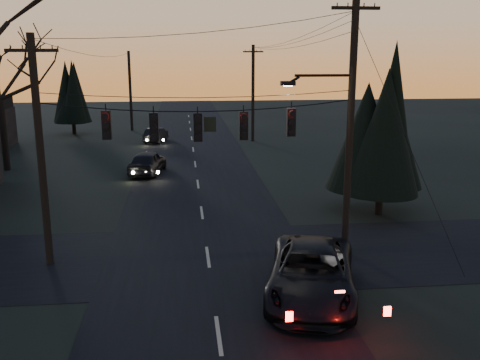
{
  "coord_description": "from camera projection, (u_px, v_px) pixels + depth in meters",
  "views": [
    {
      "loc": [
        -0.89,
        -9.7,
        7.82
      ],
      "look_at": [
        1.22,
        9.52,
        3.2
      ],
      "focal_mm": 40.0,
      "sensor_mm": 36.0,
      "label": 1
    }
  ],
  "objects": [
    {
      "name": "sedan_oncoming_a",
      "position": [
        147.0,
        162.0,
        35.19
      ],
      "size": [
        2.62,
        4.81,
        1.55
      ],
      "primitive_type": "imported",
      "rotation": [
        0.0,
        0.0,
        2.96
      ],
      "color": "black",
      "rests_on": "ground"
    },
    {
      "name": "utility_pole_far_r",
      "position": [
        253.0,
        141.0,
        48.61
      ],
      "size": [
        1.8,
        0.3,
        8.5
      ],
      "primitive_type": null,
      "color": "black",
      "rests_on": "ground"
    },
    {
      "name": "sedan_oncoming_b",
      "position": [
        156.0,
        135.0,
        47.74
      ],
      "size": [
        2.17,
        4.12,
        1.29
      ],
      "primitive_type": "imported",
      "rotation": [
        0.0,
        0.0,
        2.93
      ],
      "color": "black",
      "rests_on": "ground"
    },
    {
      "name": "utility_pole_right",
      "position": [
        344.0,
        252.0,
        21.54
      ],
      "size": [
        5.0,
        0.3,
        10.0
      ],
      "primitive_type": null,
      "color": "black",
      "rests_on": "ground"
    },
    {
      "name": "span_signal_assembly",
      "position": [
        199.0,
        125.0,
        19.72
      ],
      "size": [
        11.5,
        0.44,
        1.63
      ],
      "color": "black",
      "rests_on": "ground"
    },
    {
      "name": "evergreen_dist",
      "position": [
        72.0,
        96.0,
        51.74
      ],
      "size": [
        3.36,
        3.36,
        6.26
      ],
      "color": "black",
      "rests_on": "ground"
    },
    {
      "name": "utility_pole_far_l",
      "position": [
        132.0,
        130.0,
        55.13
      ],
      "size": [
        0.3,
        0.3,
        8.0
      ],
      "primitive_type": null,
      "color": "black",
      "rests_on": "ground"
    },
    {
      "name": "cross_road",
      "position": [
        208.0,
        257.0,
        20.96
      ],
      "size": [
        60.0,
        7.0,
        0.02
      ],
      "primitive_type": "cube",
      "color": "black",
      "rests_on": "ground"
    },
    {
      "name": "evergreen_right",
      "position": [
        384.0,
        128.0,
        25.55
      ],
      "size": [
        4.11,
        4.11,
        7.39
      ],
      "color": "black",
      "rests_on": "ground"
    },
    {
      "name": "suv_near",
      "position": [
        312.0,
        273.0,
        17.38
      ],
      "size": [
        4.16,
        6.42,
        1.64
      ],
      "primitive_type": "imported",
      "rotation": [
        0.0,
        0.0,
        -0.26
      ],
      "color": "black",
      "rests_on": "ground"
    },
    {
      "name": "main_road",
      "position": [
        199.0,
        192.0,
        30.63
      ],
      "size": [
        8.0,
        120.0,
        0.02
      ],
      "primitive_type": "cube",
      "color": "black",
      "rests_on": "ground"
    },
    {
      "name": "utility_pole_left",
      "position": [
        50.0,
        264.0,
        20.33
      ],
      "size": [
        1.8,
        0.3,
        8.5
      ],
      "primitive_type": null,
      "color": "black",
      "rests_on": "ground"
    }
  ]
}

